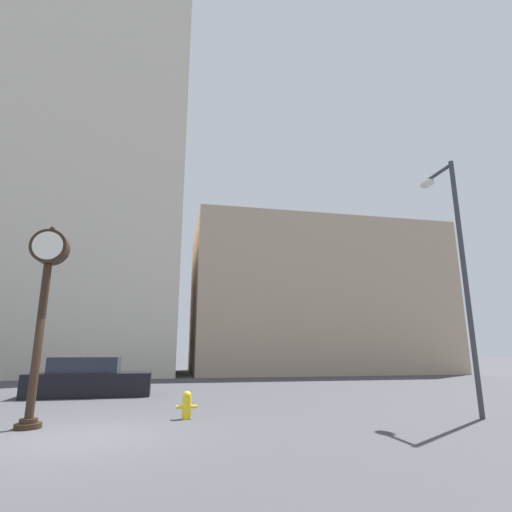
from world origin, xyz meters
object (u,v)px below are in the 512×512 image
Objects in this scene: fire_hydrant_near at (187,405)px; street_lamp_right at (453,246)px; car_black at (89,380)px; street_clock at (45,289)px.

street_lamp_right reaches higher than fire_hydrant_near.
fire_hydrant_near is 0.09× the size of street_lamp_right.
car_black is at bearing 120.23° from fire_hydrant_near.
street_lamp_right is at bearing -34.92° from car_black.
car_black is 7.18m from fire_hydrant_near.
street_clock is 0.66× the size of street_lamp_right.
car_black is 14.10m from street_lamp_right.
car_black is 6.72× the size of fire_hydrant_near.
car_black is 0.64× the size of street_lamp_right.
car_black is at bearing 146.52° from street_lamp_right.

